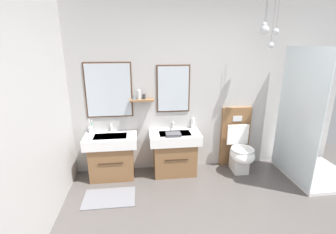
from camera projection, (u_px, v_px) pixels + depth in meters
wall_back at (206, 86)px, 3.82m from camera, size 4.42×0.48×2.68m
bath_mat at (109, 198)px, 3.26m from camera, size 0.68×0.44×0.01m
vanity_sink_left at (112, 155)px, 3.70m from camera, size 0.77×0.46×0.68m
tap_on_left_sink at (111, 127)px, 3.74m from camera, size 0.03×0.13×0.11m
vanity_sink_right at (175, 151)px, 3.81m from camera, size 0.77×0.46×0.68m
tap_on_right_sink at (173, 125)px, 3.86m from camera, size 0.03×0.13×0.11m
toilet at (238, 147)px, 3.92m from camera, size 0.48×0.62×1.00m
toothbrush_cup at (91, 129)px, 3.70m from camera, size 0.07×0.07×0.21m
soap_dispenser at (193, 123)px, 3.88m from camera, size 0.06×0.06×0.21m
folded_hand_towel at (173, 134)px, 3.58m from camera, size 0.22×0.16×0.04m
shower_tray at (310, 153)px, 3.66m from camera, size 0.95×0.97×1.95m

